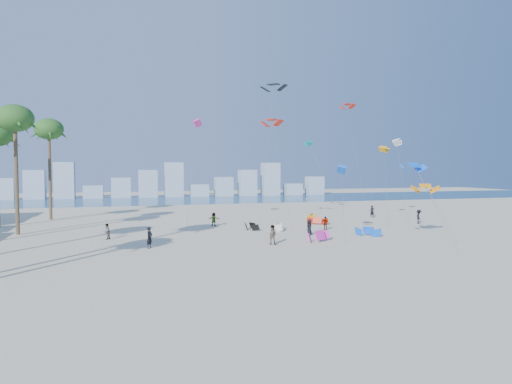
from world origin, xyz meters
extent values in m
plane|color=beige|center=(0.00, 0.00, 0.00)|extent=(220.00, 220.00, 0.00)
plane|color=navy|center=(0.00, 72.00, 0.01)|extent=(220.00, 220.00, 0.00)
imported|color=black|center=(-8.23, 10.76, 0.94)|extent=(0.76, 0.82, 1.87)
imported|color=gray|center=(2.66, 9.59, 0.90)|extent=(1.10, 1.02, 1.81)
imported|color=black|center=(8.24, 14.02, 0.84)|extent=(0.97, 0.92, 1.67)
imported|color=gray|center=(11.49, 17.13, 0.77)|extent=(0.91, 0.91, 1.55)
imported|color=black|center=(25.24, 19.08, 0.89)|extent=(1.13, 1.33, 1.79)
imported|color=gray|center=(0.08, 24.26, 0.82)|extent=(1.50, 1.31, 1.64)
imported|color=black|center=(23.44, 27.17, 0.86)|extent=(0.66, 0.46, 1.72)
imported|color=gray|center=(-12.00, 17.01, 0.77)|extent=(0.88, 0.94, 1.54)
cylinder|color=#595959|center=(9.92, 9.72, 3.62)|extent=(1.27, 2.97, 7.25)
cylinder|color=#595959|center=(7.71, 21.33, 6.47)|extent=(0.99, 4.54, 12.95)
cylinder|color=#595959|center=(20.94, 19.77, 4.89)|extent=(2.43, 4.88, 9.80)
cylinder|color=#595959|center=(-2.65, 23.73, 6.36)|extent=(1.58, 2.31, 12.73)
cylinder|color=#595959|center=(17.48, 30.49, 5.50)|extent=(2.62, 5.54, 11.01)
cylinder|color=#595959|center=(19.08, 7.17, 2.62)|extent=(1.15, 3.55, 5.25)
cylinder|color=#595959|center=(7.29, 25.75, 9.00)|extent=(2.97, 3.55, 18.01)
cylinder|color=#595959|center=(25.65, 23.38, 5.47)|extent=(1.22, 4.62, 10.95)
cylinder|color=#595959|center=(15.16, 2.96, 3.64)|extent=(1.76, 3.88, 7.30)
cylinder|color=#595959|center=(24.87, 34.50, 8.66)|extent=(0.68, 5.12, 17.33)
cylinder|color=brown|center=(-21.12, 23.00, 6.10)|extent=(0.40, 0.40, 12.21)
ellipsoid|color=#2B5C20|center=(-21.12, 23.00, 12.21)|extent=(3.80, 3.80, 2.85)
cylinder|color=brown|center=(-19.91, 37.00, 6.14)|extent=(0.40, 0.40, 12.27)
ellipsoid|color=#2B5C20|center=(-19.91, 37.00, 12.27)|extent=(3.80, 3.80, 2.85)
cube|color=#9EADBF|center=(-35.80, 82.00, 2.40)|extent=(4.40, 3.00, 4.80)
cube|color=#9EADBF|center=(-29.60, 82.00, 3.30)|extent=(4.40, 3.00, 6.60)
cube|color=#9EADBF|center=(-23.40, 82.00, 4.20)|extent=(4.40, 3.00, 8.40)
cube|color=#9EADBF|center=(-17.20, 82.00, 1.50)|extent=(4.40, 3.00, 3.00)
cube|color=#9EADBF|center=(-11.00, 82.00, 2.40)|extent=(4.40, 3.00, 4.80)
cube|color=#9EADBF|center=(-4.80, 82.00, 3.30)|extent=(4.40, 3.00, 6.60)
cube|color=#9EADBF|center=(1.40, 82.00, 4.20)|extent=(4.40, 3.00, 8.40)
cube|color=#9EADBF|center=(7.60, 82.00, 1.50)|extent=(4.40, 3.00, 3.00)
cube|color=#9EADBF|center=(13.80, 82.00, 2.40)|extent=(4.40, 3.00, 4.80)
cube|color=#9EADBF|center=(20.00, 82.00, 3.30)|extent=(4.40, 3.00, 6.60)
cube|color=#9EADBF|center=(26.20, 82.00, 4.20)|extent=(4.40, 3.00, 8.40)
cube|color=#9EADBF|center=(32.40, 82.00, 1.50)|extent=(4.40, 3.00, 3.00)
cube|color=#9EADBF|center=(38.60, 82.00, 2.40)|extent=(4.40, 3.00, 4.80)
camera|label=1|loc=(-10.30, -29.52, 6.99)|focal=31.77mm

